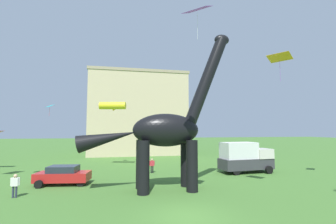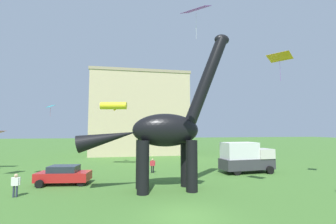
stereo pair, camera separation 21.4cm
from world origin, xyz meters
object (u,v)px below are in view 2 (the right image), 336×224
(kite_drifting, at_px, (114,106))
(parked_box_truck, at_px, (246,157))
(person_photographer, at_px, (16,183))
(kite_mid_center, at_px, (51,106))
(kite_far_right, at_px, (280,57))
(parked_sedan_left, at_px, (64,175))
(kite_near_high, at_px, (196,10))
(person_far_spectator, at_px, (153,164))
(dinosaur_sculpture, at_px, (165,130))

(kite_drifting, bearing_deg, parked_box_truck, -23.36)
(person_photographer, relative_size, kite_mid_center, 1.50)
(kite_far_right, bearing_deg, parked_box_truck, 76.57)
(parked_sedan_left, relative_size, kite_near_high, 2.18)
(parked_sedan_left, xyz_separation_m, person_far_spectator, (7.87, 3.69, 0.10))
(kite_near_high, xyz_separation_m, kite_far_right, (6.63, 1.80, -1.80))
(dinosaur_sculpture, relative_size, person_far_spectator, 8.32)
(kite_far_right, bearing_deg, parked_sedan_left, 156.60)
(parked_sedan_left, bearing_deg, person_far_spectator, 32.51)
(person_far_spectator, bearing_deg, person_photographer, 61.08)
(parked_sedan_left, distance_m, kite_drifting, 11.01)
(dinosaur_sculpture, relative_size, kite_near_high, 6.19)
(kite_far_right, height_order, kite_mid_center, kite_far_right)
(kite_far_right, bearing_deg, kite_near_high, -164.78)
(kite_mid_center, bearing_deg, kite_far_right, -25.91)
(parked_box_truck, relative_size, kite_mid_center, 5.55)
(parked_box_truck, height_order, person_far_spectator, parked_box_truck)
(parked_sedan_left, bearing_deg, dinosaur_sculpture, -14.61)
(person_photographer, bearing_deg, kite_far_right, -35.82)
(dinosaur_sculpture, height_order, person_photographer, dinosaur_sculpture)
(parked_sedan_left, xyz_separation_m, person_photographer, (-2.24, -3.22, 0.13))
(kite_near_high, bearing_deg, kite_drifting, 107.73)
(kite_drifting, distance_m, kite_far_right, 19.05)
(person_photographer, bearing_deg, dinosaur_sculpture, -24.79)
(person_photographer, xyz_separation_m, kite_drifting, (5.85, 11.22, 6.51))
(parked_box_truck, relative_size, kite_drifting, 1.77)
(kite_drifting, relative_size, kite_far_right, 1.75)
(kite_mid_center, bearing_deg, dinosaur_sculpture, -26.70)
(kite_near_high, relative_size, kite_mid_center, 1.94)
(dinosaur_sculpture, bearing_deg, person_photographer, 151.87)
(dinosaur_sculpture, bearing_deg, kite_mid_center, 125.27)
(kite_drifting, bearing_deg, kite_near_high, -72.27)
(person_far_spectator, height_order, kite_near_high, kite_near_high)
(parked_box_truck, distance_m, kite_near_high, 16.75)
(parked_sedan_left, height_order, person_far_spectator, parked_sedan_left)
(dinosaur_sculpture, bearing_deg, parked_box_truck, 0.44)
(person_far_spectator, bearing_deg, kite_drifting, -18.59)
(parked_sedan_left, distance_m, parked_box_truck, 17.73)
(parked_sedan_left, relative_size, parked_box_truck, 0.76)
(person_far_spectator, relative_size, kite_drifting, 0.46)
(person_photographer, height_order, kite_drifting, kite_drifting)
(parked_sedan_left, xyz_separation_m, kite_mid_center, (-1.75, 1.67, 5.87))
(kite_drifting, bearing_deg, dinosaur_sculpture, -68.59)
(parked_sedan_left, height_order, parked_box_truck, parked_box_truck)
(parked_sedan_left, bearing_deg, parked_box_truck, 13.74)
(dinosaur_sculpture, distance_m, kite_mid_center, 11.15)
(person_photographer, bearing_deg, kite_drifting, 37.76)
(kite_drifting, bearing_deg, person_far_spectator, -45.31)
(parked_sedan_left, relative_size, kite_mid_center, 4.23)
(parked_box_truck, height_order, kite_far_right, kite_far_right)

